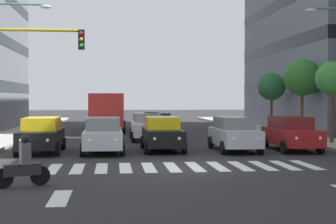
% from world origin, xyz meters
% --- Properties ---
extents(ground_plane, '(180.00, 180.00, 0.00)m').
position_xyz_m(ground_plane, '(0.00, 0.00, 0.00)').
color(ground_plane, '#262628').
extents(crosswalk_markings, '(10.35, 2.80, 0.01)m').
position_xyz_m(crosswalk_markings, '(-0.00, 0.00, 0.00)').
color(crosswalk_markings, silver).
rests_on(crosswalk_markings, ground_plane).
extents(lane_arrow_1, '(0.50, 2.20, 0.01)m').
position_xyz_m(lane_arrow_1, '(4.13, 5.50, 0.00)').
color(lane_arrow_1, silver).
rests_on(lane_arrow_1, ground_plane).
extents(car_0, '(2.02, 4.44, 1.72)m').
position_xyz_m(car_0, '(-6.29, -5.29, 0.89)').
color(car_0, maroon).
rests_on(car_0, ground_plane).
extents(car_1, '(2.02, 4.44, 1.72)m').
position_xyz_m(car_1, '(-3.33, -5.32, 0.89)').
color(car_1, '#B2B7BC').
rests_on(car_1, ground_plane).
extents(car_2, '(2.02, 4.44, 1.72)m').
position_xyz_m(car_2, '(0.24, -5.86, 0.89)').
color(car_2, black).
rests_on(car_2, ground_plane).
extents(car_3, '(2.02, 4.44, 1.72)m').
position_xyz_m(car_3, '(3.18, -5.26, 0.89)').
color(car_3, '#B2B7BC').
rests_on(car_3, ground_plane).
extents(car_4, '(2.02, 4.44, 1.72)m').
position_xyz_m(car_4, '(6.16, -5.58, 0.89)').
color(car_4, black).
rests_on(car_4, ground_plane).
extents(car_row2_0, '(2.02, 4.44, 1.72)m').
position_xyz_m(car_row2_0, '(-0.07, -12.52, 0.89)').
color(car_row2_0, navy).
rests_on(car_row2_0, ground_plane).
extents(car_row2_1, '(2.02, 4.44, 1.72)m').
position_xyz_m(car_row2_1, '(0.59, -12.11, 0.89)').
color(car_row2_1, silver).
rests_on(car_row2_1, ground_plane).
extents(bus_behind_traffic, '(2.78, 10.50, 3.00)m').
position_xyz_m(bus_behind_traffic, '(3.18, -21.43, 1.86)').
color(bus_behind_traffic, red).
rests_on(bus_behind_traffic, ground_plane).
extents(motorcycle_with_rider, '(1.60, 0.77, 1.57)m').
position_xyz_m(motorcycle_with_rider, '(5.41, 3.70, 0.65)').
color(motorcycle_with_rider, black).
rests_on(motorcycle_with_rider, ground_plane).
extents(traffic_light_gantry, '(4.15, 0.36, 5.50)m').
position_xyz_m(traffic_light_gantry, '(6.69, -0.77, 3.69)').
color(traffic_light_gantry, '#AD991E').
rests_on(traffic_light_gantry, ground_plane).
extents(street_tree_1, '(1.90, 1.90, 4.57)m').
position_xyz_m(street_tree_1, '(-9.52, -7.60, 3.74)').
color(street_tree_1, '#513823').
rests_on(street_tree_1, sidewalk_left).
extents(street_tree_2, '(2.46, 2.46, 5.11)m').
position_xyz_m(street_tree_2, '(-9.88, -12.89, 4.01)').
color(street_tree_2, '#513823').
rests_on(street_tree_2, sidewalk_left).
extents(street_tree_3, '(2.14, 2.14, 4.46)m').
position_xyz_m(street_tree_3, '(-9.57, -18.32, 3.52)').
color(street_tree_3, '#513823').
rests_on(street_tree_3, sidewalk_left).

